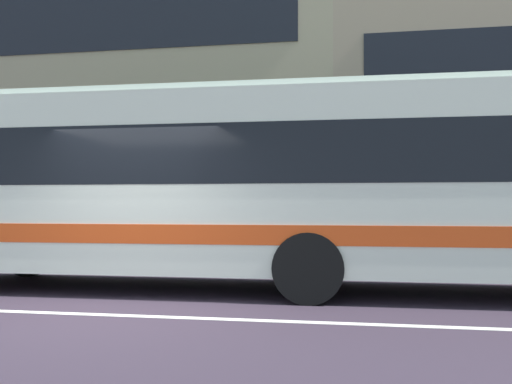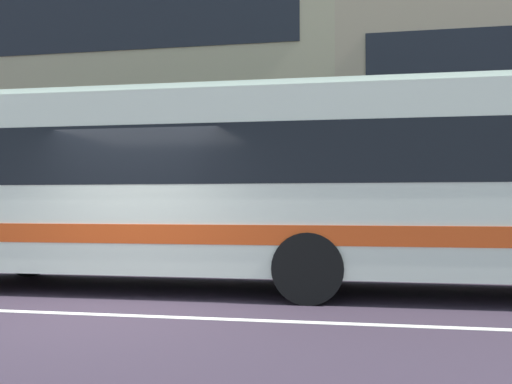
% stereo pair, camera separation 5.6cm
% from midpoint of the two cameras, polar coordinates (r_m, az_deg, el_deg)
% --- Properties ---
extents(ground_plane, '(160.00, 160.00, 0.00)m').
position_cam_midpoint_polar(ground_plane, '(7.75, -14.98, -11.49)').
color(ground_plane, '#352A38').
extents(lane_centre_line, '(60.00, 0.16, 0.01)m').
position_cam_midpoint_polar(lane_centre_line, '(7.75, -14.98, -11.46)').
color(lane_centre_line, silver).
rests_on(lane_centre_line, ground_plane).
extents(hedge_row_far, '(15.08, 1.10, 0.90)m').
position_cam_midpoint_polar(hedge_row_far, '(13.56, -6.22, -5.18)').
color(hedge_row_far, '#194A1B').
rests_on(hedge_row_far, ground_plane).
extents(apartment_block_left, '(25.03, 11.79, 12.70)m').
position_cam_midpoint_polar(apartment_block_left, '(26.67, -19.85, 9.59)').
color(apartment_block_left, tan).
rests_on(apartment_block_left, ground_plane).
extents(transit_bus, '(11.77, 2.67, 3.18)m').
position_cam_midpoint_polar(transit_bus, '(9.37, 1.43, 1.04)').
color(transit_bus, silver).
rests_on(transit_bus, ground_plane).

